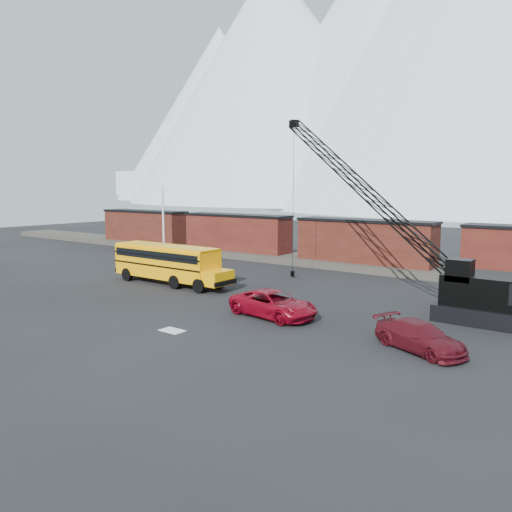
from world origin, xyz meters
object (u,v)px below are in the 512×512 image
(school_bus, at_px, (169,263))
(maroon_suv, at_px, (420,337))
(crawler_crane, at_px, (366,191))
(red_pickup, at_px, (273,304))

(school_bus, relative_size, maroon_suv, 2.38)
(school_bus, height_order, maroon_suv, school_bus)
(school_bus, height_order, crawler_crane, crawler_crane)
(crawler_crane, bearing_deg, maroon_suv, -53.20)
(crawler_crane, bearing_deg, school_bus, -157.13)
(red_pickup, relative_size, crawler_crane, 0.28)
(school_bus, bearing_deg, maroon_suv, -11.43)
(red_pickup, xyz_separation_m, crawler_crane, (1.48, 9.58, 6.87))
(red_pickup, bearing_deg, maroon_suv, -88.35)
(maroon_suv, xyz_separation_m, crawler_crane, (-7.93, 10.60, 6.97))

